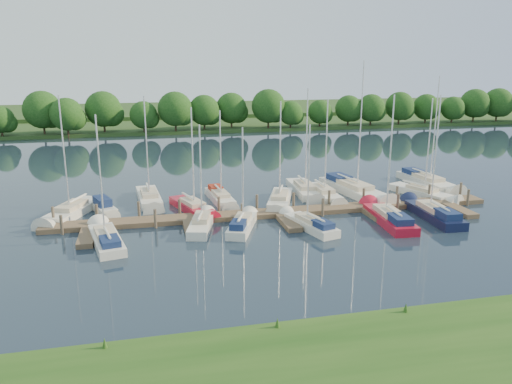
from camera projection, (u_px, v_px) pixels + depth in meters
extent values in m
plane|color=#1B2936|center=(308.00, 246.00, 36.70)|extent=(260.00, 260.00, 0.00)
cube|color=#1C4413|center=(427.00, 370.00, 21.55)|extent=(90.00, 10.00, 0.50)
cube|color=#4D3D2B|center=(279.00, 212.00, 44.19)|extent=(40.00, 2.00, 0.40)
cube|color=#4D3D2B|center=(87.00, 237.00, 37.90)|extent=(1.20, 4.00, 0.40)
cube|color=#4D3D2B|center=(192.00, 230.00, 39.63)|extent=(1.20, 4.00, 0.40)
cube|color=#4D3D2B|center=(289.00, 223.00, 41.36)|extent=(1.20, 4.00, 0.40)
cube|color=#4D3D2B|center=(377.00, 216.00, 43.09)|extent=(1.20, 4.00, 0.40)
cube|color=#4D3D2B|center=(459.00, 210.00, 44.81)|extent=(1.20, 4.00, 0.40)
cylinder|color=#473D33|center=(54.00, 218.00, 41.21)|extent=(0.24, 0.24, 2.00)
cylinder|color=#473D33|center=(97.00, 216.00, 41.96)|extent=(0.24, 0.24, 2.00)
cylinder|color=#473D33|center=(139.00, 213.00, 42.70)|extent=(0.24, 0.24, 2.00)
cylinder|color=#473D33|center=(180.00, 210.00, 43.45)|extent=(0.24, 0.24, 2.00)
cylinder|color=#473D33|center=(219.00, 208.00, 44.19)|extent=(0.24, 0.24, 2.00)
cylinder|color=#473D33|center=(257.00, 205.00, 44.94)|extent=(0.24, 0.24, 2.00)
cylinder|color=#473D33|center=(293.00, 203.00, 45.69)|extent=(0.24, 0.24, 2.00)
cylinder|color=#473D33|center=(329.00, 201.00, 46.43)|extent=(0.24, 0.24, 2.00)
cylinder|color=#473D33|center=(363.00, 199.00, 47.18)|extent=(0.24, 0.24, 2.00)
cylinder|color=#473D33|center=(397.00, 196.00, 47.92)|extent=(0.24, 0.24, 2.00)
cylinder|color=#473D33|center=(429.00, 194.00, 48.67)|extent=(0.24, 0.24, 2.00)
cylinder|color=#473D33|center=(460.00, 192.00, 49.42)|extent=(0.24, 0.24, 2.00)
cylinder|color=#473D33|center=(62.00, 227.00, 38.97)|extent=(0.24, 0.24, 2.00)
cylinder|color=#473D33|center=(155.00, 221.00, 40.53)|extent=(0.24, 0.24, 2.00)
cylinder|color=#473D33|center=(242.00, 215.00, 42.08)|extent=(0.24, 0.24, 2.00)
cylinder|color=#473D33|center=(323.00, 210.00, 43.64)|extent=(0.24, 0.24, 2.00)
cylinder|color=#473D33|center=(398.00, 205.00, 45.19)|extent=(0.24, 0.24, 2.00)
cylinder|color=#473D33|center=(468.00, 200.00, 46.75)|extent=(0.24, 0.24, 2.00)
cube|color=#243C17|center=(196.00, 123.00, 107.33)|extent=(180.00, 30.00, 0.60)
cube|color=#315324|center=(186.00, 110.00, 130.80)|extent=(220.00, 40.00, 1.40)
cylinder|color=#38281C|center=(5.00, 132.00, 88.59)|extent=(0.36, 0.36, 2.09)
sphere|color=#143C10|center=(3.00, 117.00, 87.94)|extent=(4.87, 4.87, 4.87)
sphere|color=#143C10|center=(11.00, 121.00, 88.53)|extent=(3.48, 3.48, 3.48)
cylinder|color=#38281C|center=(35.00, 131.00, 88.50)|extent=(0.36, 0.36, 2.46)
sphere|color=#143C10|center=(33.00, 114.00, 87.73)|extent=(5.74, 5.74, 5.74)
sphere|color=#143C10|center=(41.00, 118.00, 88.40)|extent=(4.10, 4.10, 4.10)
cylinder|color=#38281C|center=(71.00, 129.00, 90.79)|extent=(0.36, 0.36, 2.34)
sphere|color=#143C10|center=(70.00, 114.00, 90.07)|extent=(5.46, 5.46, 5.46)
sphere|color=#143C10|center=(77.00, 118.00, 90.71)|extent=(3.90, 3.90, 3.90)
cylinder|color=#38281C|center=(106.00, 130.00, 89.14)|extent=(0.36, 0.36, 2.69)
sphere|color=#143C10|center=(104.00, 111.00, 88.31)|extent=(6.27, 6.27, 6.27)
sphere|color=#143C10|center=(112.00, 116.00, 89.02)|extent=(4.48, 4.48, 4.48)
cylinder|color=#38281C|center=(142.00, 128.00, 94.16)|extent=(0.36, 0.36, 2.11)
sphere|color=#143C10|center=(141.00, 114.00, 93.50)|extent=(4.93, 4.93, 4.93)
sphere|color=#143C10|center=(147.00, 117.00, 94.10)|extent=(3.52, 3.52, 3.52)
cylinder|color=#38281C|center=(166.00, 128.00, 93.48)|extent=(0.36, 0.36, 2.19)
sphere|color=#143C10|center=(166.00, 114.00, 92.80)|extent=(5.11, 5.11, 5.11)
sphere|color=#143C10|center=(172.00, 117.00, 93.41)|extent=(3.65, 3.65, 3.65)
cylinder|color=#38281C|center=(205.00, 125.00, 96.34)|extent=(0.36, 0.36, 2.67)
sphere|color=#143C10|center=(204.00, 108.00, 95.51)|extent=(6.22, 6.22, 6.22)
sphere|color=#143C10|center=(211.00, 112.00, 96.22)|extent=(4.45, 4.45, 4.45)
cylinder|color=#38281C|center=(232.00, 126.00, 94.80)|extent=(0.36, 0.36, 2.63)
sphere|color=#143C10|center=(232.00, 109.00, 93.98)|extent=(6.15, 6.15, 6.15)
sphere|color=#143C10|center=(239.00, 113.00, 94.67)|extent=(4.39, 4.39, 4.39)
cylinder|color=#38281C|center=(259.00, 124.00, 98.47)|extent=(0.36, 0.36, 2.51)
sphere|color=#143C10|center=(259.00, 108.00, 97.69)|extent=(5.86, 5.86, 5.86)
sphere|color=#143C10|center=(265.00, 112.00, 98.36)|extent=(4.19, 4.19, 4.19)
cylinder|color=#38281C|center=(292.00, 124.00, 98.79)|extent=(0.36, 0.36, 2.40)
sphere|color=#143C10|center=(292.00, 109.00, 98.04)|extent=(5.59, 5.59, 5.59)
sphere|color=#143C10|center=(298.00, 113.00, 98.69)|extent=(3.99, 3.99, 3.99)
cylinder|color=#38281C|center=(324.00, 122.00, 100.55)|extent=(0.36, 0.36, 2.80)
sphere|color=#143C10|center=(324.00, 105.00, 99.68)|extent=(6.52, 6.52, 6.52)
sphere|color=#143C10|center=(330.00, 109.00, 100.41)|extent=(4.66, 4.66, 4.66)
cylinder|color=#38281C|center=(343.00, 122.00, 102.64)|extent=(0.36, 0.36, 2.23)
sphere|color=#143C10|center=(343.00, 108.00, 101.95)|extent=(5.20, 5.20, 5.20)
sphere|color=#143C10|center=(348.00, 112.00, 102.57)|extent=(3.72, 3.72, 3.72)
cylinder|color=#38281C|center=(375.00, 123.00, 100.51)|extent=(0.36, 0.36, 2.40)
sphere|color=#143C10|center=(376.00, 108.00, 99.76)|extent=(5.60, 5.60, 5.60)
sphere|color=#143C10|center=(380.00, 112.00, 100.41)|extent=(4.00, 4.00, 4.00)
cylinder|color=#38281C|center=(403.00, 122.00, 101.92)|extent=(0.36, 0.36, 2.52)
sphere|color=#143C10|center=(404.00, 106.00, 101.14)|extent=(5.88, 5.88, 5.88)
sphere|color=#143C10|center=(409.00, 110.00, 101.81)|extent=(4.20, 4.20, 4.20)
cylinder|color=#38281C|center=(426.00, 121.00, 104.41)|extent=(0.36, 0.36, 2.01)
sphere|color=#143C10|center=(427.00, 109.00, 103.78)|extent=(4.70, 4.70, 4.70)
sphere|color=#143C10|center=(430.00, 113.00, 104.36)|extent=(3.36, 3.36, 3.36)
cylinder|color=#38281C|center=(447.00, 120.00, 105.83)|extent=(0.36, 0.36, 2.28)
sphere|color=#143C10|center=(449.00, 107.00, 105.12)|extent=(5.31, 5.31, 5.31)
sphere|color=#143C10|center=(452.00, 110.00, 105.75)|extent=(3.79, 3.79, 3.79)
cylinder|color=#38281C|center=(471.00, 118.00, 107.62)|extent=(0.36, 0.36, 2.49)
sphere|color=#143C10|center=(473.00, 104.00, 106.84)|extent=(5.82, 5.82, 5.82)
sphere|color=#143C10|center=(477.00, 108.00, 107.51)|extent=(4.16, 4.16, 4.16)
cylinder|color=#38281C|center=(499.00, 118.00, 108.12)|extent=(0.36, 0.36, 2.51)
sphere|color=#143C10|center=(500.00, 104.00, 107.34)|extent=(5.87, 5.87, 5.87)
sphere|color=#143C10|center=(504.00, 107.00, 108.01)|extent=(4.19, 4.19, 4.19)
cube|color=silver|center=(74.00, 212.00, 44.37)|extent=(4.71, 7.47, 1.10)
cone|color=silver|center=(51.00, 225.00, 40.92)|extent=(1.93, 2.73, 1.02)
cube|color=#C1B095|center=(72.00, 206.00, 43.84)|extent=(2.68, 3.60, 0.50)
cylinder|color=silver|center=(64.00, 154.00, 42.30)|extent=(0.12, 0.12, 9.79)
cylinder|color=silver|center=(78.00, 198.00, 44.78)|extent=(1.37, 3.04, 0.10)
cylinder|color=silver|center=(78.00, 198.00, 44.78)|extent=(1.32, 2.75, 0.20)
cube|color=silver|center=(103.00, 210.00, 45.17)|extent=(2.82, 4.50, 0.94)
cone|color=silver|center=(110.00, 216.00, 43.45)|extent=(1.11, 1.45, 0.71)
cube|color=#16254E|center=(102.00, 202.00, 44.99)|extent=(1.88, 2.60, 0.84)
cube|color=silver|center=(149.00, 199.00, 48.64)|extent=(2.49, 7.11, 1.09)
cone|color=silver|center=(153.00, 209.00, 45.42)|extent=(1.16, 2.51, 0.98)
cube|color=#C1B095|center=(149.00, 193.00, 48.14)|extent=(1.70, 3.24, 0.50)
cylinder|color=silver|center=(147.00, 147.00, 46.66)|extent=(0.12, 0.12, 9.42)
cylinder|color=silver|center=(148.00, 187.00, 49.01)|extent=(0.34, 3.14, 0.10)
cylinder|color=silver|center=(148.00, 187.00, 49.01)|extent=(0.41, 2.80, 0.20)
cube|color=#AC0F25|center=(191.00, 209.00, 45.51)|extent=(3.71, 6.69, 1.04)
cone|color=#AC0F25|center=(207.00, 218.00, 42.83)|extent=(1.56, 2.43, 0.90)
cube|color=#C1B095|center=(193.00, 203.00, 45.07)|extent=(2.19, 3.18, 0.47)
cylinder|color=silver|center=(193.00, 157.00, 43.74)|extent=(0.12, 0.12, 8.70)
cylinder|color=silver|center=(188.00, 196.00, 45.78)|extent=(0.99, 2.79, 0.10)
cylinder|color=silver|center=(188.00, 196.00, 45.78)|extent=(0.99, 2.51, 0.20)
cube|color=silver|center=(220.00, 199.00, 48.66)|extent=(2.24, 6.18, 0.99)
cone|color=silver|center=(228.00, 207.00, 45.88)|extent=(1.04, 2.19, 0.85)
cube|color=#C1B095|center=(221.00, 194.00, 48.23)|extent=(1.52, 2.83, 0.45)
cube|color=maroon|center=(216.00, 188.00, 50.04)|extent=(1.35, 1.92, 0.49)
cylinder|color=silver|center=(221.00, 154.00, 46.95)|extent=(0.12, 0.12, 8.17)
cylinder|color=silver|center=(218.00, 188.00, 48.97)|extent=(0.35, 2.72, 0.10)
cylinder|color=silver|center=(218.00, 188.00, 48.97)|extent=(0.42, 2.43, 0.20)
cube|color=silver|center=(280.00, 201.00, 47.99)|extent=(4.13, 6.93, 1.06)
cone|color=silver|center=(277.00, 211.00, 44.77)|extent=(1.71, 2.53, 0.94)
cube|color=#C1B095|center=(280.00, 195.00, 47.50)|extent=(2.39, 3.32, 0.48)
cylinder|color=silver|center=(280.00, 150.00, 46.06)|extent=(0.12, 0.12, 9.05)
cylinder|color=silver|center=(281.00, 189.00, 48.36)|extent=(1.16, 2.85, 0.10)
cylinder|color=silver|center=(281.00, 189.00, 48.36)|extent=(1.14, 2.58, 0.20)
cube|color=silver|center=(303.00, 191.00, 51.62)|extent=(2.48, 7.45, 1.13)
cone|color=silver|center=(313.00, 201.00, 48.12)|extent=(1.18, 2.63, 1.03)
cube|color=#C1B095|center=(304.00, 185.00, 51.08)|extent=(1.73, 3.39, 0.51)
cylinder|color=silver|center=(307.00, 139.00, 49.51)|extent=(0.12, 0.12, 9.91)
cylinder|color=silver|center=(302.00, 179.00, 52.03)|extent=(0.29, 3.30, 0.10)
cylinder|color=silver|center=(302.00, 179.00, 52.03)|extent=(0.37, 2.94, 0.20)
cube|color=silver|center=(322.00, 195.00, 50.12)|extent=(1.95, 6.69, 1.11)
cone|color=silver|center=(335.00, 204.00, 46.99)|extent=(0.96, 2.35, 0.93)
cube|color=#C1B095|center=(323.00, 189.00, 49.63)|extent=(1.44, 3.02, 0.50)
cylinder|color=silver|center=(326.00, 146.00, 48.21)|extent=(0.12, 0.12, 9.00)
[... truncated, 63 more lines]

